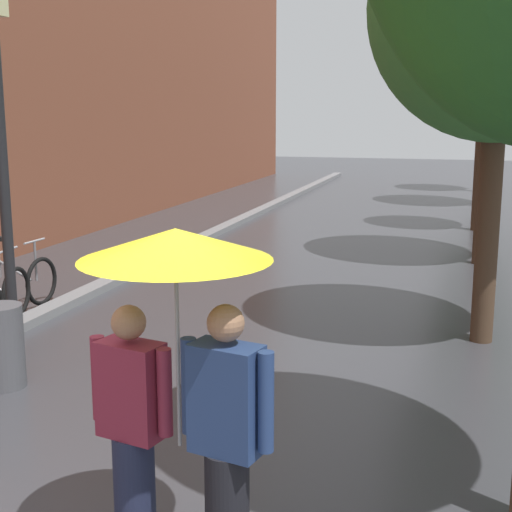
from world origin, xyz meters
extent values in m
cube|color=slate|center=(-3.20, 10.00, 0.06)|extent=(0.30, 36.00, 0.12)
cylinder|color=#473323|center=(2.48, 5.63, 1.38)|extent=(0.27, 0.27, 2.76)
ellipsoid|color=#387533|center=(2.48, 5.63, 3.89)|extent=(2.99, 2.99, 3.01)
cylinder|color=#473323|center=(2.47, 10.36, 1.45)|extent=(0.21, 0.21, 2.91)
ellipsoid|color=#2D6628|center=(2.47, 10.36, 4.10)|extent=(3.11, 3.11, 3.18)
cylinder|color=#473323|center=(2.48, 14.30, 1.32)|extent=(0.28, 0.28, 2.64)
ellipsoid|color=#2D6628|center=(2.48, 14.30, 3.59)|extent=(2.20, 2.20, 2.53)
cylinder|color=#473323|center=(2.68, 18.88, 1.44)|extent=(0.27, 0.27, 2.88)
ellipsoid|color=#235623|center=(2.68, 18.88, 4.10)|extent=(2.82, 2.82, 3.27)
cylinder|color=#473323|center=(2.63, 22.99, 1.52)|extent=(0.29, 0.29, 3.03)
ellipsoid|color=#387533|center=(2.63, 22.99, 3.98)|extent=(2.36, 2.36, 2.52)
torus|color=black|center=(-3.53, 4.93, 0.35)|extent=(0.12, 0.70, 0.70)
cylinder|color=silver|center=(-3.62, 4.92, 0.64)|extent=(0.04, 0.04, 0.58)
cylinder|color=#9E9EA3|center=(-3.62, 4.92, 0.93)|extent=(0.07, 0.46, 0.03)
torus|color=black|center=(-3.57, 5.59, 0.35)|extent=(0.10, 0.70, 0.70)
cylinder|color=slate|center=(-4.18, 5.63, 0.55)|extent=(0.88, 0.08, 0.43)
cylinder|color=slate|center=(-3.65, 5.60, 0.64)|extent=(0.04, 0.04, 0.58)
cylinder|color=#9E9EA3|center=(-3.65, 5.60, 0.93)|extent=(0.05, 0.46, 0.03)
cylinder|color=#1E233D|center=(0.33, 0.51, 0.40)|extent=(0.26, 0.26, 0.79)
cube|color=maroon|center=(0.33, 0.51, 1.09)|extent=(0.44, 0.30, 0.60)
sphere|color=#9E7051|center=(0.33, 0.51, 1.52)|extent=(0.21, 0.21, 0.21)
cylinder|color=maroon|center=(0.09, 0.56, 1.12)|extent=(0.09, 0.09, 0.54)
cylinder|color=maroon|center=(0.57, 0.46, 1.12)|extent=(0.09, 0.09, 0.54)
cube|color=navy|center=(0.99, 0.37, 1.16)|extent=(0.44, 0.30, 0.64)
sphere|color=#9E7051|center=(0.99, 0.37, 1.61)|extent=(0.21, 0.21, 0.21)
cylinder|color=navy|center=(0.74, 0.42, 1.20)|extent=(0.09, 0.09, 0.57)
cylinder|color=navy|center=(1.23, 0.31, 1.20)|extent=(0.09, 0.09, 0.57)
cylinder|color=#9E9EA3|center=(0.66, 0.46, 1.37)|extent=(0.02, 0.02, 1.14)
cone|color=yellow|center=(0.66, 0.46, 2.01)|extent=(1.11, 1.11, 0.18)
cylinder|color=black|center=(-2.60, 3.50, 1.85)|extent=(0.12, 0.12, 3.71)
cylinder|color=#4C4C51|center=(-2.19, 2.71, 0.42)|extent=(0.44, 0.44, 0.85)
camera|label=1|loc=(2.22, -3.25, 2.75)|focal=50.89mm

